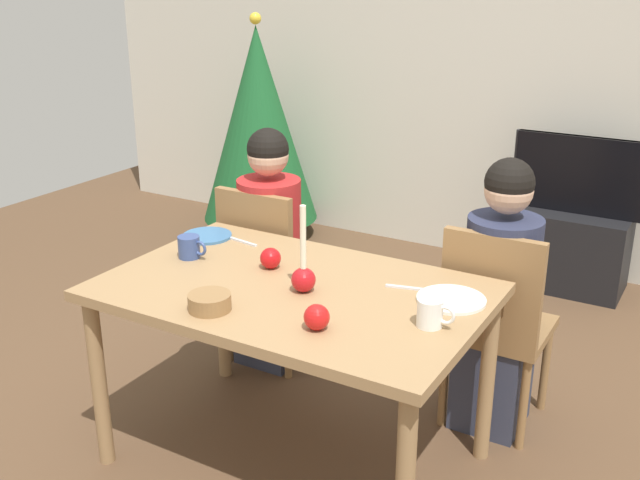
{
  "coord_description": "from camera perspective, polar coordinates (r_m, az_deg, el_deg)",
  "views": [
    {
      "loc": [
        1.35,
        -2.12,
        1.86
      ],
      "look_at": [
        0.0,
        0.2,
        0.87
      ],
      "focal_mm": 41.92,
      "sensor_mm": 36.0,
      "label": 1
    }
  ],
  "objects": [
    {
      "name": "ground_plane",
      "position": [
        3.13,
        -1.92,
        -16.27
      ],
      "size": [
        7.68,
        7.68,
        0.0
      ],
      "primitive_type": "plane",
      "color": "brown"
    },
    {
      "name": "back_wall",
      "position": [
        4.95,
        14.5,
        13.06
      ],
      "size": [
        6.4,
        0.1,
        2.6
      ],
      "primitive_type": "cube",
      "color": "beige",
      "rests_on": "ground"
    },
    {
      "name": "dining_table",
      "position": [
        2.78,
        -2.08,
        -5.16
      ],
      "size": [
        1.4,
        0.9,
        0.75
      ],
      "color": "#99754C",
      "rests_on": "ground"
    },
    {
      "name": "chair_left",
      "position": [
        3.58,
        -4.08,
        -1.97
      ],
      "size": [
        0.4,
        0.4,
        0.9
      ],
      "color": "olive",
      "rests_on": "ground"
    },
    {
      "name": "chair_right",
      "position": [
        3.14,
        13.22,
        -5.8
      ],
      "size": [
        0.4,
        0.4,
        0.9
      ],
      "color": "olive",
      "rests_on": "ground"
    },
    {
      "name": "person_left_child",
      "position": [
        3.58,
        -3.81,
        -0.95
      ],
      "size": [
        0.3,
        0.3,
        1.17
      ],
      "color": "#33384C",
      "rests_on": "ground"
    },
    {
      "name": "person_right_child",
      "position": [
        3.14,
        13.49,
        -4.62
      ],
      "size": [
        0.3,
        0.3,
        1.17
      ],
      "color": "#33384C",
      "rests_on": "ground"
    },
    {
      "name": "tv_stand",
      "position": [
        4.78,
        18.62,
        -0.73
      ],
      "size": [
        0.64,
        0.4,
        0.48
      ],
      "primitive_type": "cube",
      "color": "black",
      "rests_on": "ground"
    },
    {
      "name": "tv",
      "position": [
        4.64,
        19.26,
        4.7
      ],
      "size": [
        0.79,
        0.05,
        0.46
      ],
      "color": "black",
      "rests_on": "tv_stand"
    },
    {
      "name": "christmas_tree",
      "position": [
        5.3,
        -4.73,
        8.75
      ],
      "size": [
        0.82,
        0.82,
        1.57
      ],
      "color": "brown",
      "rests_on": "ground"
    },
    {
      "name": "candle_centerpiece",
      "position": [
        2.69,
        -1.28,
        -2.62
      ],
      "size": [
        0.09,
        0.09,
        0.33
      ],
      "color": "red",
      "rests_on": "dining_table"
    },
    {
      "name": "plate_left",
      "position": [
        3.28,
        -8.61,
        0.32
      ],
      "size": [
        0.21,
        0.21,
        0.01
      ],
      "primitive_type": "cylinder",
      "color": "teal",
      "rests_on": "dining_table"
    },
    {
      "name": "plate_right",
      "position": [
        2.67,
        9.98,
        -4.49
      ],
      "size": [
        0.24,
        0.24,
        0.01
      ],
      "primitive_type": "cylinder",
      "color": "white",
      "rests_on": "dining_table"
    },
    {
      "name": "mug_left",
      "position": [
        3.05,
        -9.92,
        -0.53
      ],
      "size": [
        0.13,
        0.09,
        0.09
      ],
      "color": "#33477F",
      "rests_on": "dining_table"
    },
    {
      "name": "mug_right",
      "position": [
        2.46,
        8.47,
        -5.53
      ],
      "size": [
        0.13,
        0.09,
        0.09
      ],
      "color": "white",
      "rests_on": "dining_table"
    },
    {
      "name": "fork_left",
      "position": [
        3.21,
        -6.05,
        -0.08
      ],
      "size": [
        0.18,
        0.04,
        0.01
      ],
      "primitive_type": "cube",
      "rotation": [
        0.0,
        0.0,
        -0.17
      ],
      "color": "silver",
      "rests_on": "dining_table"
    },
    {
      "name": "fork_right",
      "position": [
        2.75,
        6.88,
        -3.67
      ],
      "size": [
        0.18,
        0.06,
        0.01
      ],
      "primitive_type": "cube",
      "rotation": [
        0.0,
        0.0,
        0.24
      ],
      "color": "silver",
      "rests_on": "dining_table"
    },
    {
      "name": "bowl_walnuts",
      "position": [
        2.59,
        -8.42,
        -4.7
      ],
      "size": [
        0.15,
        0.15,
        0.06
      ],
      "primitive_type": "cylinder",
      "color": "olive",
      "rests_on": "dining_table"
    },
    {
      "name": "apple_near_candle",
      "position": [
        2.91,
        -3.8,
        -1.39
      ],
      "size": [
        0.08,
        0.08,
        0.08
      ],
      "primitive_type": "sphere",
      "color": "red",
      "rests_on": "dining_table"
    },
    {
      "name": "apple_by_left_plate",
      "position": [
        2.42,
        -0.26,
        -5.91
      ],
      "size": [
        0.09,
        0.09,
        0.09
      ],
      "primitive_type": "sphere",
      "color": "red",
      "rests_on": "dining_table"
    }
  ]
}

